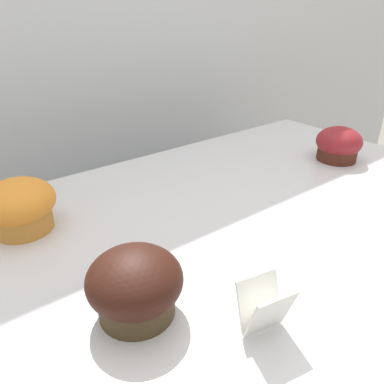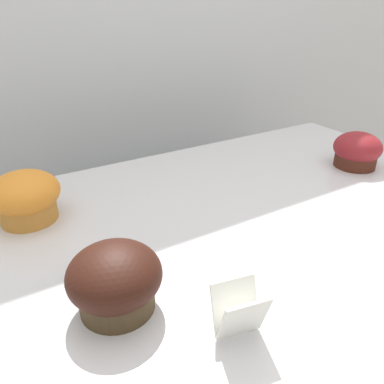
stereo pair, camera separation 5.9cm
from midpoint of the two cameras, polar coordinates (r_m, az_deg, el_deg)
wall_back at (r=1.11m, az=-10.30°, el=9.71°), size 3.20×0.10×1.80m
muffin_front_center at (r=0.63m, az=-21.65°, el=-0.74°), size 0.11×0.11×0.08m
muffin_back_left at (r=0.43m, az=-7.69°, el=-13.28°), size 0.11×0.11×0.08m
muffin_back_right at (r=0.87m, az=25.66°, el=5.67°), size 0.10×0.10×0.07m
price_card at (r=0.40m, az=11.59°, el=-17.73°), size 0.06×0.05×0.06m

